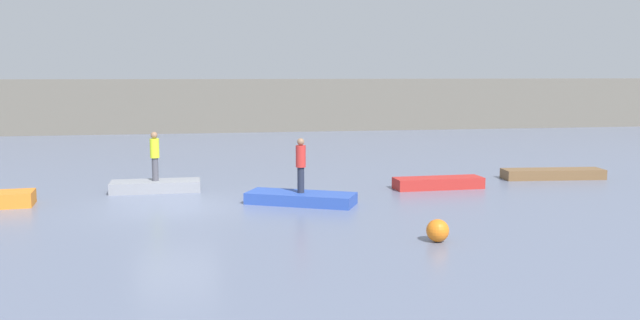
{
  "coord_description": "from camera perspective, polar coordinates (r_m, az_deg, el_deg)",
  "views": [
    {
      "loc": [
        0.9,
        -20.81,
        4.17
      ],
      "look_at": [
        5.25,
        3.63,
        0.92
      ],
      "focal_mm": 37.21,
      "sensor_mm": 36.0,
      "label": 1
    }
  ],
  "objects": [
    {
      "name": "ground_plane",
      "position": [
        21.25,
        -12.34,
        -4.03
      ],
      "size": [
        120.0,
        120.0,
        0.0
      ],
      "primitive_type": "plane",
      "color": "slate"
    },
    {
      "name": "embankment_wall",
      "position": [
        47.59,
        -11.19,
        4.58
      ],
      "size": [
        80.0,
        1.2,
        3.77
      ],
      "primitive_type": "cube",
      "color": "#666056",
      "rests_on": "ground_plane"
    },
    {
      "name": "rowboat_grey",
      "position": [
        24.25,
        -13.95,
        -2.19
      ],
      "size": [
        3.12,
        1.21,
        0.38
      ],
      "primitive_type": "cube",
      "rotation": [
        0.0,
        0.0,
        0.01
      ],
      "color": "gray",
      "rests_on": "ground_plane"
    },
    {
      "name": "rowboat_blue",
      "position": [
        21.33,
        -1.66,
        -3.31
      ],
      "size": [
        3.66,
        2.63,
        0.36
      ],
      "primitive_type": "cube",
      "rotation": [
        0.0,
        0.0,
        -0.45
      ],
      "color": "#2B4CAD",
      "rests_on": "ground_plane"
    },
    {
      "name": "rowboat_red",
      "position": [
        24.55,
        10.14,
        -1.95
      ],
      "size": [
        3.28,
        1.04,
        0.4
      ],
      "primitive_type": "cube",
      "rotation": [
        0.0,
        0.0,
        0.03
      ],
      "color": "red",
      "rests_on": "ground_plane"
    },
    {
      "name": "rowboat_brown",
      "position": [
        27.95,
        19.39,
        -1.13
      ],
      "size": [
        4.06,
        1.34,
        0.39
      ],
      "primitive_type": "cube",
      "rotation": [
        0.0,
        0.0,
        -0.09
      ],
      "color": "brown",
      "rests_on": "ground_plane"
    },
    {
      "name": "person_hiviz_shirt",
      "position": [
        24.09,
        -14.03,
        0.53
      ],
      "size": [
        0.32,
        0.32,
        1.74
      ],
      "color": "#4C4C56",
      "rests_on": "rowboat_grey"
    },
    {
      "name": "person_red_shirt",
      "position": [
        21.15,
        -1.67,
        -0.22
      ],
      "size": [
        0.32,
        0.32,
        1.76
      ],
      "color": "#232838",
      "rests_on": "rowboat_blue"
    },
    {
      "name": "mooring_buoy",
      "position": [
        16.83,
        10.09,
        -5.99
      ],
      "size": [
        0.57,
        0.57,
        0.57
      ],
      "primitive_type": "sphere",
      "color": "orange",
      "rests_on": "ground_plane"
    }
  ]
}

